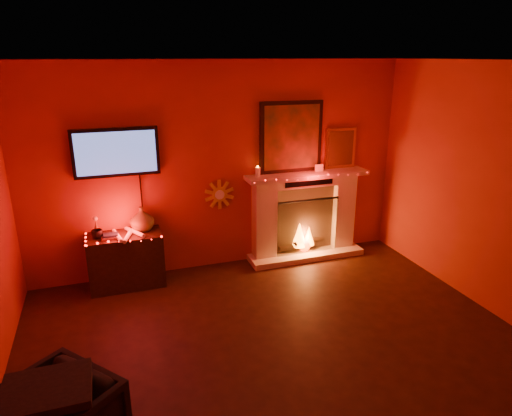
{
  "coord_description": "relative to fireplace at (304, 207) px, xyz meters",
  "views": [
    {
      "loc": [
        -1.45,
        -3.11,
        2.74
      ],
      "look_at": [
        0.19,
        1.7,
        1.03
      ],
      "focal_mm": 32.0,
      "sensor_mm": 36.0,
      "label": 1
    }
  ],
  "objects": [
    {
      "name": "tv",
      "position": [
        -2.44,
        0.06,
        0.92
      ],
      "size": [
        1.0,
        0.07,
        1.24
      ],
      "color": "black",
      "rests_on": "room"
    },
    {
      "name": "room",
      "position": [
        -1.14,
        -2.39,
        0.63
      ],
      "size": [
        5.0,
        5.0,
        5.0
      ],
      "color": "black",
      "rests_on": "ground"
    },
    {
      "name": "console_table",
      "position": [
        -2.44,
        -0.12,
        -0.33
      ],
      "size": [
        0.89,
        0.53,
        0.98
      ],
      "color": "black",
      "rests_on": "floor"
    },
    {
      "name": "sunburst_clock",
      "position": [
        -1.19,
        0.09,
        0.28
      ],
      "size": [
        0.4,
        0.03,
        0.4
      ],
      "color": "gold",
      "rests_on": "room"
    },
    {
      "name": "fireplace",
      "position": [
        0.0,
        0.0,
        0.0
      ],
      "size": [
        1.72,
        0.4,
        2.18
      ],
      "color": "beige",
      "rests_on": "floor"
    }
  ]
}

